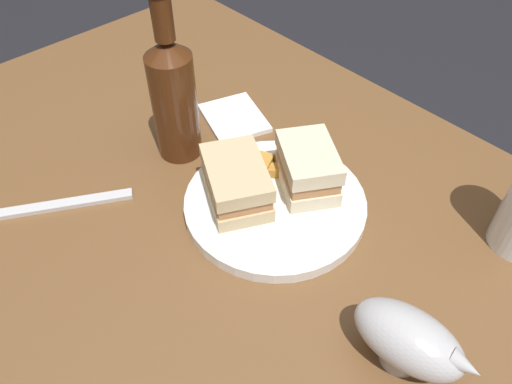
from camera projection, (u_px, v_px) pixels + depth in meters
name	position (u px, v px, depth m)	size (l,w,h in m)	color
dining_table	(242.00, 335.00, 0.96)	(1.17, 0.76, 0.74)	brown
plate	(275.00, 204.00, 0.69)	(0.25, 0.25, 0.02)	white
sandwich_half_left	(308.00, 168.00, 0.68)	(0.12, 0.11, 0.06)	beige
sandwich_half_right	(237.00, 179.00, 0.67)	(0.14, 0.12, 0.06)	#CCB284
potato_wedge_front	(302.00, 160.00, 0.73)	(0.05, 0.02, 0.01)	#B77F33
potato_wedge_middle	(262.00, 167.00, 0.71)	(0.04, 0.02, 0.02)	gold
potato_wedge_back	(249.00, 175.00, 0.70)	(0.05, 0.02, 0.02)	#B77F33
potato_wedge_left_edge	(293.00, 161.00, 0.72)	(0.04, 0.02, 0.01)	gold
potato_wedge_right_edge	(272.00, 170.00, 0.71)	(0.04, 0.02, 0.02)	#B77F33
gravy_boat	(409.00, 339.00, 0.51)	(0.14, 0.08, 0.07)	#B7B7BC
cider_bottle	(173.00, 95.00, 0.70)	(0.07, 0.07, 0.26)	#47230F
napkin	(234.00, 118.00, 0.83)	(0.11, 0.09, 0.01)	white
fork	(67.00, 204.00, 0.69)	(0.18, 0.02, 0.01)	silver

